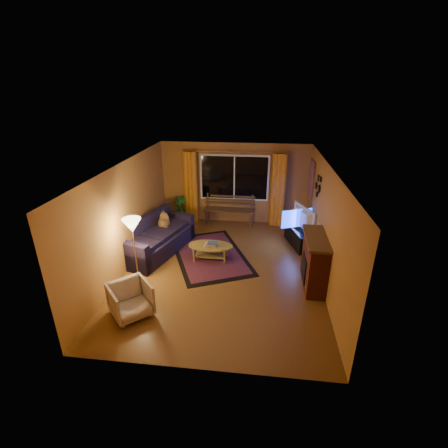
# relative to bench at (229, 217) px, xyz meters

# --- Properties ---
(floor) EXTENTS (4.50, 6.00, 0.02)m
(floor) POSITION_rel_bench_xyz_m (0.13, -2.75, -0.25)
(floor) COLOR brown
(floor) RESTS_ON ground
(ceiling) EXTENTS (4.50, 6.00, 0.02)m
(ceiling) POSITION_rel_bench_xyz_m (0.13, -2.75, 2.27)
(ceiling) COLOR white
(ceiling) RESTS_ON ground
(wall_back) EXTENTS (4.50, 0.02, 2.50)m
(wall_back) POSITION_rel_bench_xyz_m (0.13, 0.26, 1.01)
(wall_back) COLOR #B97C39
(wall_back) RESTS_ON ground
(wall_left) EXTENTS (0.02, 6.00, 2.50)m
(wall_left) POSITION_rel_bench_xyz_m (-2.13, -2.75, 1.01)
(wall_left) COLOR #B97C39
(wall_left) RESTS_ON ground
(wall_right) EXTENTS (0.02, 6.00, 2.50)m
(wall_right) POSITION_rel_bench_xyz_m (2.39, -2.75, 1.01)
(wall_right) COLOR #B97C39
(wall_right) RESTS_ON ground
(window) EXTENTS (2.00, 0.02, 1.30)m
(window) POSITION_rel_bench_xyz_m (0.13, 0.19, 1.21)
(window) COLOR black
(window) RESTS_ON wall_back
(curtain_rod) EXTENTS (3.20, 0.03, 0.03)m
(curtain_rod) POSITION_rel_bench_xyz_m (0.13, 0.15, 2.01)
(curtain_rod) COLOR #BF8C3F
(curtain_rod) RESTS_ON wall_back
(curtain_left) EXTENTS (0.36, 0.36, 2.24)m
(curtain_left) POSITION_rel_bench_xyz_m (-1.22, 0.13, 0.88)
(curtain_left) COLOR orange
(curtain_left) RESTS_ON ground
(curtain_right) EXTENTS (0.36, 0.36, 2.24)m
(curtain_right) POSITION_rel_bench_xyz_m (1.48, 0.13, 0.88)
(curtain_right) COLOR orange
(curtain_right) RESTS_ON ground
(bench) EXTENTS (1.59, 0.51, 0.47)m
(bench) POSITION_rel_bench_xyz_m (0.00, 0.00, 0.00)
(bench) COLOR #4C351F
(bench) RESTS_ON ground
(potted_plant) EXTENTS (0.53, 0.53, 0.85)m
(potted_plant) POSITION_rel_bench_xyz_m (-1.56, 0.00, 0.19)
(potted_plant) COLOR #235B1E
(potted_plant) RESTS_ON ground
(sofa) EXTENTS (1.61, 2.46, 0.92)m
(sofa) POSITION_rel_bench_xyz_m (-1.67, -2.08, 0.22)
(sofa) COLOR black
(sofa) RESTS_ON ground
(dog) EXTENTS (0.32, 0.42, 0.43)m
(dog) POSITION_rel_bench_xyz_m (-1.62, -1.57, 0.44)
(dog) COLOR olive
(dog) RESTS_ON sofa
(armchair) EXTENTS (0.97, 0.97, 0.73)m
(armchair) POSITION_rel_bench_xyz_m (-1.39, -4.60, 0.13)
(armchair) COLOR #C3B0AA
(armchair) RESTS_ON ground
(floor_lamp) EXTENTS (0.29, 0.29, 1.52)m
(floor_lamp) POSITION_rel_bench_xyz_m (-1.68, -3.49, 0.53)
(floor_lamp) COLOR #BF8C3F
(floor_lamp) RESTS_ON ground
(rug) EXTENTS (2.62, 3.12, 0.02)m
(rug) POSITION_rel_bench_xyz_m (-0.29, -2.10, -0.23)
(rug) COLOR maroon
(rug) RESTS_ON ground
(coffee_table) EXTENTS (1.15, 1.15, 0.41)m
(coffee_table) POSITION_rel_bench_xyz_m (-0.22, -2.32, -0.03)
(coffee_table) COLOR olive
(coffee_table) RESTS_ON ground
(tv_console) EXTENTS (0.70, 1.22, 0.48)m
(tv_console) POSITION_rel_bench_xyz_m (2.04, -1.25, 0.00)
(tv_console) COLOR black
(tv_console) RESTS_ON ground
(television) EXTENTS (0.55, 1.06, 0.63)m
(television) POSITION_rel_bench_xyz_m (2.04, -1.25, 0.56)
(television) COLOR black
(television) RESTS_ON tv_console
(fireplace) EXTENTS (0.40, 1.20, 1.10)m
(fireplace) POSITION_rel_bench_xyz_m (2.18, -3.15, 0.31)
(fireplace) COLOR maroon
(fireplace) RESTS_ON ground
(mirror_cluster) EXTENTS (0.06, 0.60, 0.56)m
(mirror_cluster) POSITION_rel_bench_xyz_m (2.34, -1.45, 1.56)
(mirror_cluster) COLOR black
(mirror_cluster) RESTS_ON wall_right
(painting) EXTENTS (0.04, 0.76, 0.96)m
(painting) POSITION_rel_bench_xyz_m (2.35, -0.30, 1.41)
(painting) COLOR #EA5D2C
(painting) RESTS_ON wall_right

